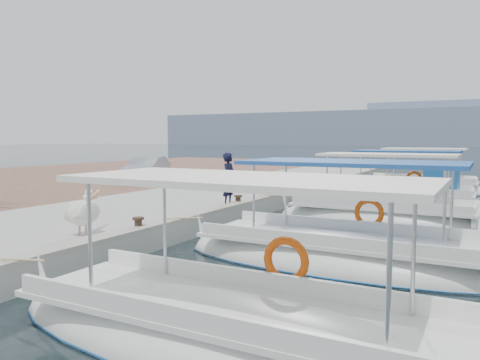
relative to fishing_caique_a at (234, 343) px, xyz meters
name	(u,v)px	position (x,y,z in m)	size (l,w,h in m)	color
ground	(225,228)	(-4.24, 7.09, -0.12)	(400.00, 400.00, 0.00)	black
concrete_quay	(223,196)	(-7.24, 12.09, 0.13)	(6.00, 40.00, 0.50)	#989893
quay_curb	(283,193)	(-4.46, 12.09, 0.44)	(0.44, 40.00, 0.12)	gray
cobblestone_strip	(132,190)	(-12.24, 12.09, 0.13)	(4.00, 40.00, 0.50)	brown
fishing_caique_a	(234,343)	(0.00, 0.00, 0.00)	(7.30, 2.07, 2.83)	white
fishing_caique_b	(342,260)	(0.06, 4.65, 0.00)	(7.41, 2.36, 2.83)	white
fishing_caique_c	(381,220)	(-0.23, 10.03, 0.00)	(6.83, 2.07, 2.83)	white
fishing_caique_d	(405,201)	(-0.25, 14.74, 0.07)	(6.59, 2.38, 2.83)	white
fishing_caique_e	(420,189)	(-0.36, 20.30, 0.00)	(6.57, 2.41, 2.83)	white
mooring_bollards	(238,199)	(-4.59, 8.59, 0.57)	(0.28, 20.28, 0.33)	black
pelican	(83,212)	(-5.40, 2.65, 0.90)	(0.72, 1.31, 1.03)	tan
fisherman	(229,179)	(-4.84, 8.42, 1.24)	(0.63, 0.42, 1.73)	black
parked_car	(147,169)	(-12.76, 13.87, 1.02)	(1.37, 3.92, 1.29)	#AEB9C7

